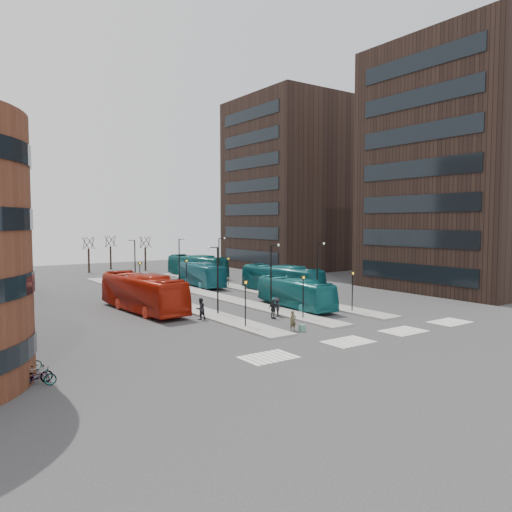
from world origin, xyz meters
TOP-DOWN VIEW (x-y plane):
  - ground at (0.00, 0.00)m, footprint 160.00×160.00m
  - island_left at (-4.00, 30.00)m, footprint 2.50×45.00m
  - island_mid at (2.00, 30.00)m, footprint 2.50×45.00m
  - island_right at (8.00, 30.00)m, footprint 2.50×45.00m
  - suitcase at (-1.56, 8.37)m, footprint 0.45×0.37m
  - red_bus at (-8.33, 23.49)m, footprint 3.79×12.97m
  - teal_bus_a at (4.75, 16.89)m, footprint 3.47×10.75m
  - teal_bus_b at (5.14, 36.80)m, footprint 4.13×11.40m
  - teal_bus_c at (9.65, 25.34)m, footprint 3.67×12.12m
  - teal_bus_d at (9.74, 46.43)m, footprint 4.51×12.27m
  - traveller at (-2.00, 8.95)m, footprint 0.59×0.41m
  - commuter_a at (-5.76, 16.94)m, footprint 1.00×0.83m
  - commuter_b at (-0.36, 13.67)m, footprint 0.68×1.08m
  - commuter_c at (0.55, 14.34)m, footprint 0.94×1.23m
  - bicycle_near at (-21.00, 6.43)m, footprint 1.94×1.29m
  - bicycle_mid at (-21.00, 6.80)m, footprint 1.66×0.48m
  - bicycle_far at (-21.00, 9.39)m, footprint 1.68×0.70m
  - crosswalk_stripes at (1.75, 4.00)m, footprint 22.35×2.40m
  - tower_near at (31.98, 16.00)m, footprint 20.12×20.00m
  - tower_far at (31.98, 50.00)m, footprint 20.12×20.00m
  - sign_poles at (1.60, 23.00)m, footprint 12.45×22.12m
  - lamp_posts at (2.64, 28.00)m, footprint 14.04×20.24m
  - bare_trees at (2.67, 62.67)m, footprint 10.97×8.14m

SIDE VIEW (x-z plane):
  - ground at x=0.00m, z-range 0.00..0.00m
  - crosswalk_stripes at x=1.75m, z-range 0.00..0.01m
  - island_left at x=-4.00m, z-range 0.00..0.15m
  - island_mid at x=2.00m, z-range 0.00..0.15m
  - island_right at x=8.00m, z-range 0.00..0.15m
  - suitcase at x=-1.56m, z-range 0.00..0.53m
  - bicycle_far at x=-21.00m, z-range 0.00..0.86m
  - bicycle_near at x=-21.00m, z-range 0.00..0.97m
  - bicycle_mid at x=-21.00m, z-range 0.00..1.00m
  - traveller at x=-2.00m, z-range 0.00..1.58m
  - commuter_c at x=0.55m, z-range 0.00..1.69m
  - commuter_b at x=-0.36m, z-range 0.00..1.71m
  - commuter_a at x=-5.76m, z-range 0.00..1.88m
  - teal_bus_a at x=4.75m, z-range 0.00..2.94m
  - teal_bus_b at x=5.14m, z-range 0.00..3.11m
  - teal_bus_c at x=9.65m, z-range 0.00..3.33m
  - teal_bus_d at x=9.74m, z-range 0.00..3.34m
  - red_bus at x=-8.33m, z-range 0.00..3.57m
  - sign_poles at x=1.60m, z-range 0.58..4.23m
  - bare_trees at x=2.67m, z-range -0.22..5.67m
  - lamp_posts at x=2.64m, z-range 0.52..6.64m
  - tower_near at x=31.98m, z-range 0.00..30.00m
  - tower_far at x=31.98m, z-range 0.00..30.00m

